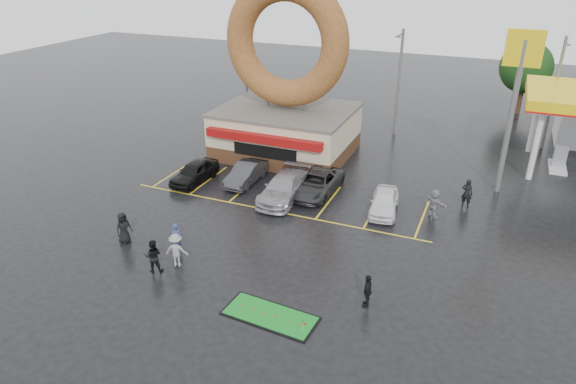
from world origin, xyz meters
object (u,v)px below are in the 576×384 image
at_px(shell_sign, 517,83).
at_px(car_black, 194,172).
at_px(person_blue, 176,239).
at_px(car_dgrey, 246,173).
at_px(person_cameraman, 368,291).
at_px(donut_shop, 286,99).
at_px(streetlight_right, 554,92).
at_px(streetlight_mid, 399,81).
at_px(dumpster, 231,134).
at_px(car_grey, 317,183).
at_px(streetlight_left, 246,69).
at_px(car_white, 384,202).
at_px(putting_green, 270,316).
at_px(car_silver, 284,188).

bearing_deg(shell_sign, car_black, -161.40).
bearing_deg(shell_sign, person_blue, -136.05).
xyz_separation_m(car_dgrey, person_cameraman, (11.37, -10.10, 0.12)).
relative_size(donut_shop, streetlight_right, 1.50).
height_order(donut_shop, streetlight_mid, donut_shop).
height_order(streetlight_mid, car_black, streetlight_mid).
relative_size(streetlight_mid, dumpster, 5.00).
xyz_separation_m(donut_shop, car_black, (-3.76, -7.62, -3.73)).
relative_size(car_grey, person_cameraman, 3.17).
xyz_separation_m(donut_shop, person_blue, (0.39, -16.02, -3.59)).
relative_size(streetlight_left, streetlight_mid, 1.00).
bearing_deg(car_black, car_white, 6.95).
bearing_deg(car_white, shell_sign, 35.49).
bearing_deg(streetlight_mid, car_dgrey, -117.15).
bearing_deg(car_black, person_cameraman, -26.72).
bearing_deg(car_black, dumpster, 105.03).
height_order(car_grey, putting_green, car_grey).
bearing_deg(person_cameraman, car_white, -175.90).
bearing_deg(streetlight_right, car_black, -143.95).
relative_size(donut_shop, putting_green, 3.06).
bearing_deg(car_black, car_grey, 14.46).
bearing_deg(car_grey, shell_sign, 26.91).
bearing_deg(dumpster, person_cameraman, -41.89).
relative_size(shell_sign, dumpster, 5.89).
bearing_deg(putting_green, donut_shop, 110.97).
bearing_deg(putting_green, streetlight_left, 118.85).
xyz_separation_m(donut_shop, streetlight_right, (19.00, 8.95, 0.32)).
xyz_separation_m(car_silver, person_blue, (-2.71, -8.35, 0.08)).
xyz_separation_m(streetlight_left, car_black, (3.24, -14.57, -4.05)).
distance_m(shell_sign, dumpster, 22.46).
height_order(car_dgrey, person_cameraman, person_cameraman).
bearing_deg(person_blue, streetlight_right, 43.03).
bearing_deg(car_white, streetlight_right, 51.80).
distance_m(donut_shop, shell_sign, 16.29).
bearing_deg(dumpster, streetlight_mid, 34.77).
xyz_separation_m(shell_sign, car_black, (-19.76, -6.65, -6.65)).
height_order(car_dgrey, person_blue, person_blue).
xyz_separation_m(streetlight_mid, car_grey, (-2.19, -14.01, -4.05)).
distance_m(car_dgrey, dumpster, 8.67).
bearing_deg(shell_sign, streetlight_left, 161.01).
xyz_separation_m(car_dgrey, car_white, (9.93, -0.61, -0.02)).
xyz_separation_m(streetlight_mid, putting_green, (0.25, -26.85, -4.75)).
xyz_separation_m(car_silver, car_grey, (1.71, 1.61, -0.07)).
distance_m(car_black, car_grey, 8.71).
distance_m(car_dgrey, person_cameraman, 15.21).
xyz_separation_m(streetlight_left, streetlight_right, (26.00, 2.00, 0.00)).
bearing_deg(putting_green, person_cameraman, 32.87).
bearing_deg(person_cameraman, dumpster, -140.85).
distance_m(car_dgrey, car_grey, 5.16).
relative_size(shell_sign, streetlight_left, 1.18).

